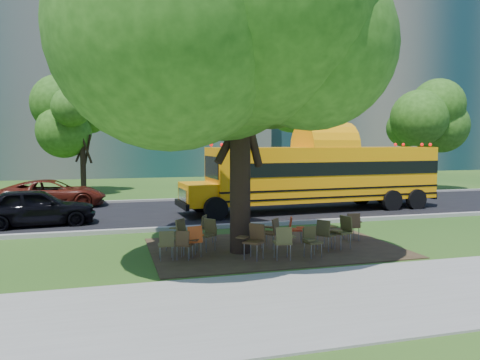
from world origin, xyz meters
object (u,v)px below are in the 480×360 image
object	(u,v)px
main_tree	(240,48)
chair_5	(311,239)
school_bus	(322,174)
chair_3	(254,238)
chair_8	(177,231)
chair_2	(194,238)
chair_13	(353,224)
chair_11	(272,230)
chair_6	(342,229)
chair_9	(207,231)
black_car	(35,207)
chair_1	(185,242)
chair_12	(294,227)
chair_4	(284,240)
chair_0	(167,242)
chair_7	(326,232)
chair_10	(207,226)
bg_car_red	(53,194)

from	to	relation	value
main_tree	chair_5	world-z (taller)	main_tree
school_bus	chair_3	size ratio (longest dim) A/B	12.59
chair_8	chair_2	bearing A→B (deg)	-120.39
chair_2	chair_13	bearing A→B (deg)	-6.88
school_bus	chair_11	xyz separation A→B (m)	(-4.68, -6.54, -1.09)
chair_6	chair_13	bearing A→B (deg)	-61.73
chair_3	chair_5	distance (m)	1.52
chair_6	chair_11	world-z (taller)	chair_6
chair_9	black_car	xyz separation A→B (m)	(-5.17, 5.43, 0.15)
chair_6	chair_9	bearing A→B (deg)	60.90
chair_1	chair_12	xyz separation A→B (m)	(3.51, 1.19, 0.00)
chair_4	chair_2	bearing A→B (deg)	165.38
chair_0	chair_11	bearing A→B (deg)	11.85
chair_4	chair_7	distance (m)	1.66
school_bus	chair_13	bearing A→B (deg)	-110.79
chair_7	chair_11	xyz separation A→B (m)	(-1.35, 0.71, -0.01)
chair_8	chair_10	distance (m)	1.35
chair_1	chair_13	distance (m)	5.42
chair_4	chair_12	xyz separation A→B (m)	(1.07, 1.89, -0.06)
chair_1	bg_car_red	world-z (taller)	bg_car_red
chair_1	chair_12	world-z (taller)	same
chair_1	chair_2	world-z (taller)	chair_2
chair_3	chair_11	bearing A→B (deg)	-85.07
chair_0	chair_10	size ratio (longest dim) A/B	0.96
chair_3	chair_11	world-z (taller)	chair_3
chair_1	chair_13	bearing A→B (deg)	40.79
chair_6	chair_12	xyz separation A→B (m)	(-1.01, 1.07, -0.09)
chair_1	chair_6	size ratio (longest dim) A/B	0.84
chair_1	chair_2	bearing A→B (deg)	67.93
chair_2	chair_5	xyz separation A→B (m)	(2.96, -0.83, -0.03)
chair_13	chair_12	bearing A→B (deg)	176.52
chair_3	chair_1	bearing A→B (deg)	31.28
chair_3	chair_4	bearing A→B (deg)	-158.67
chair_2	chair_11	world-z (taller)	chair_11
chair_6	chair_10	distance (m)	3.98
chair_5	bg_car_red	distance (m)	14.23
chair_1	school_bus	bearing A→B (deg)	75.41
chair_0	chair_3	size ratio (longest dim) A/B	0.86
school_bus	chair_6	world-z (taller)	school_bus
chair_0	chair_6	distance (m)	4.97
chair_12	black_car	distance (m)	9.46
chair_11	chair_4	bearing A→B (deg)	-145.15
chair_5	chair_0	bearing A→B (deg)	-21.12
chair_8	chair_12	distance (m)	3.55
main_tree	chair_11	xyz separation A→B (m)	(1.02, 0.28, -4.98)
chair_8	chair_4	bearing A→B (deg)	-85.39
school_bus	chair_0	distance (m)	10.58
black_car	bg_car_red	size ratio (longest dim) A/B	0.87
bg_car_red	chair_10	bearing A→B (deg)	-151.52
chair_0	chair_10	xyz separation A→B (m)	(1.45, 1.89, 0.02)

